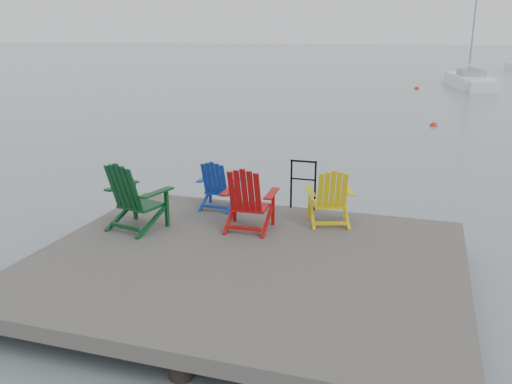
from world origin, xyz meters
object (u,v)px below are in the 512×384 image
(handrail, at_px, (303,180))
(chair_blue, at_px, (218,184))
(chair_green, at_px, (134,196))
(chair_red, at_px, (248,198))
(sailboat_near, at_px, (469,81))
(buoy_b, at_px, (434,126))
(chair_yellow, at_px, (330,196))
(buoy_d, at_px, (417,89))

(handrail, relative_size, chair_blue, 1.00)
(chair_green, distance_m, chair_blue, 1.68)
(chair_blue, bearing_deg, chair_red, -45.39)
(chair_green, relative_size, sailboat_near, 0.10)
(sailboat_near, height_order, buoy_b, sailboat_near)
(handrail, relative_size, chair_yellow, 0.93)
(chair_red, xyz_separation_m, chair_yellow, (1.21, 0.66, -0.05))
(chair_green, bearing_deg, sailboat_near, 92.07)
(chair_blue, relative_size, chair_yellow, 0.93)
(handrail, height_order, chair_yellow, chair_yellow)
(chair_blue, relative_size, buoy_b, 2.86)
(chair_green, distance_m, chair_red, 1.83)
(chair_green, height_order, chair_yellow, chair_green)
(handrail, distance_m, chair_red, 1.49)
(chair_yellow, xyz_separation_m, buoy_b, (1.65, 14.35, -0.99))
(chair_green, height_order, chair_red, chair_green)
(chair_yellow, xyz_separation_m, sailboat_near, (3.93, 33.08, -0.63))
(chair_blue, distance_m, chair_yellow, 2.09)
(chair_blue, bearing_deg, chair_yellow, -6.08)
(handrail, xyz_separation_m, chair_green, (-2.34, -1.89, 0.03))
(chair_green, bearing_deg, chair_yellow, 35.19)
(sailboat_near, bearing_deg, chair_green, -108.92)
(chair_blue, bearing_deg, chair_green, -121.47)
(chair_red, bearing_deg, buoy_b, 76.07)
(handrail, xyz_separation_m, chair_yellow, (0.62, -0.71, -0.05))
(chair_green, bearing_deg, buoy_b, 86.90)
(chair_red, xyz_separation_m, buoy_d, (1.71, 30.84, -1.03))
(chair_yellow, xyz_separation_m, buoy_d, (0.50, 30.18, -0.99))
(chair_yellow, bearing_deg, handrail, 113.29)
(buoy_b, bearing_deg, chair_yellow, -96.57)
(chair_yellow, relative_size, sailboat_near, 0.08)
(buoy_d, bearing_deg, chair_red, -93.18)
(chair_red, xyz_separation_m, buoy_b, (2.86, 15.01, -1.03))
(chair_red, height_order, sailboat_near, sailboat_near)
(buoy_d, bearing_deg, chair_blue, -94.93)
(chair_yellow, distance_m, sailboat_near, 33.32)
(chair_red, bearing_deg, chair_green, -166.58)
(handrail, height_order, buoy_b, handrail)
(sailboat_near, xyz_separation_m, buoy_d, (-3.43, -2.90, -0.36))
(chair_yellow, relative_size, buoy_d, 3.02)
(chair_red, bearing_deg, chair_yellow, 25.50)
(chair_blue, xyz_separation_m, chair_yellow, (2.08, -0.24, 0.03))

